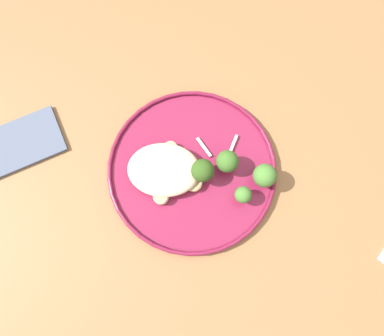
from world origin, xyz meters
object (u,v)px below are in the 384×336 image
at_px(dinner_plate, 192,170).
at_px(broccoli_floret_rear_charred, 265,176).
at_px(seared_scallop_left_edge, 161,197).
at_px(broccoli_floret_front_edge, 243,195).
at_px(seared_scallop_right_edge, 170,149).
at_px(seared_scallop_center_golden, 162,163).
at_px(seared_scallop_tilted_round, 172,173).
at_px(broccoli_floret_split_head, 227,161).
at_px(seared_scallop_front_small, 157,182).
at_px(broccoli_floret_near_rim, 204,171).
at_px(seared_scallop_half_hidden, 193,183).
at_px(seared_scallop_tiny_bay, 181,165).
at_px(folded_napkin, 19,144).

xyz_separation_m(dinner_plate, broccoli_floret_rear_charred, (0.12, -0.01, 0.03)).
relative_size(seared_scallop_left_edge, broccoli_floret_front_edge, 0.61).
bearing_deg(seared_scallop_right_edge, seared_scallop_left_edge, -95.97).
height_order(seared_scallop_center_golden, seared_scallop_tilted_round, seared_scallop_tilted_round).
relative_size(seared_scallop_left_edge, broccoli_floret_split_head, 0.49).
bearing_deg(seared_scallop_front_small, broccoli_floret_rear_charred, 5.69).
xyz_separation_m(broccoli_floret_near_rim, broccoli_floret_split_head, (0.04, 0.02, -0.00)).
height_order(seared_scallop_half_hidden, seared_scallop_front_small, seared_scallop_front_small).
bearing_deg(dinner_plate, broccoli_floret_near_rim, -25.24).
bearing_deg(seared_scallop_center_golden, seared_scallop_tiny_bay, -1.84).
distance_m(dinner_plate, folded_napkin, 0.31).
bearing_deg(seared_scallop_right_edge, folded_napkin, -179.10).
relative_size(dinner_plate, seared_scallop_front_small, 12.86).
xyz_separation_m(seared_scallop_left_edge, broccoli_floret_split_head, (0.11, 0.06, 0.02)).
bearing_deg(folded_napkin, seared_scallop_tilted_round, -8.05).
height_order(seared_scallop_right_edge, folded_napkin, seared_scallop_right_edge).
relative_size(dinner_plate, seared_scallop_center_golden, 9.06).
relative_size(seared_scallop_center_golden, broccoli_floret_near_rim, 0.60).
bearing_deg(seared_scallop_tilted_round, seared_scallop_half_hidden, -19.81).
height_order(seared_scallop_center_golden, broccoli_floret_split_head, broccoli_floret_split_head).
bearing_deg(seared_scallop_half_hidden, seared_scallop_left_edge, -151.64).
distance_m(seared_scallop_right_edge, broccoli_floret_rear_charred, 0.16).
bearing_deg(seared_scallop_half_hidden, seared_scallop_tiny_bay, 128.17).
bearing_deg(seared_scallop_front_small, seared_scallop_tiny_bay, 39.14).
height_order(seared_scallop_left_edge, seared_scallop_tilted_round, seared_scallop_tilted_round).
relative_size(seared_scallop_half_hidden, seared_scallop_left_edge, 1.20).
bearing_deg(seared_scallop_front_small, broccoli_floret_near_rim, 13.67).
relative_size(seared_scallop_front_small, seared_scallop_tiny_bay, 0.68).
xyz_separation_m(seared_scallop_right_edge, broccoli_floret_rear_charred, (0.16, -0.04, 0.02)).
bearing_deg(broccoli_floret_rear_charred, seared_scallop_center_golden, 175.10).
bearing_deg(seared_scallop_tilted_round, seared_scallop_left_edge, -109.74).
bearing_deg(seared_scallop_half_hidden, folded_napkin, 170.50).
height_order(dinner_plate, seared_scallop_tiny_bay, seared_scallop_tiny_bay).
bearing_deg(seared_scallop_left_edge, seared_scallop_right_edge, 84.03).
relative_size(seared_scallop_tiny_bay, broccoli_floret_near_rim, 0.62).
distance_m(seared_scallop_front_small, broccoli_floret_front_edge, 0.14).
distance_m(seared_scallop_right_edge, broccoli_floret_near_rim, 0.08).
relative_size(seared_scallop_right_edge, broccoli_floret_split_head, 0.49).
bearing_deg(seared_scallop_left_edge, broccoli_floret_split_head, 30.68).
distance_m(seared_scallop_half_hidden, seared_scallop_tilted_round, 0.04).
relative_size(seared_scallop_right_edge, seared_scallop_tiny_bay, 0.76).
xyz_separation_m(broccoli_floret_front_edge, broccoli_floret_split_head, (-0.03, 0.05, 0.01)).
relative_size(seared_scallop_tilted_round, folded_napkin, 0.18).
height_order(seared_scallop_half_hidden, broccoli_floret_near_rim, broccoli_floret_near_rim).
height_order(seared_scallop_tilted_round, folded_napkin, seared_scallop_tilted_round).
xyz_separation_m(broccoli_floret_front_edge, broccoli_floret_rear_charred, (0.03, 0.03, 0.01)).
height_order(seared_scallop_front_small, broccoli_floret_split_head, broccoli_floret_split_head).
relative_size(seared_scallop_half_hidden, seared_scallop_center_golden, 0.95).
distance_m(dinner_plate, seared_scallop_front_small, 0.06).
bearing_deg(broccoli_floret_front_edge, broccoli_floret_rear_charred, 44.63).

